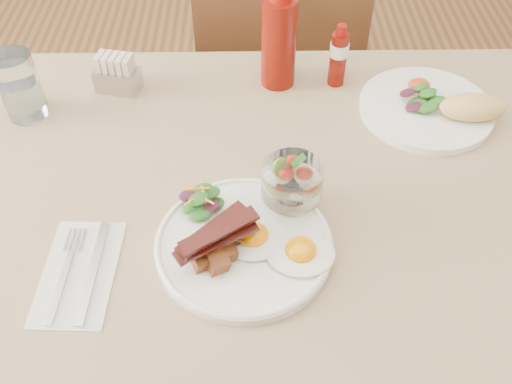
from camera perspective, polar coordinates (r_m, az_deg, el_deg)
The scene contains 13 objects.
table at distance 1.05m, azimuth 3.85°, elevation -3.44°, with size 1.33×0.88×0.75m.
chair_far at distance 1.64m, azimuth 2.13°, elevation 11.46°, with size 0.42×0.42×0.93m.
main_plate at distance 0.90m, azimuth -1.22°, elevation -5.34°, with size 0.28×0.28×0.02m, color white.
fried_eggs at distance 0.88m, azimuth 2.07°, elevation -5.19°, with size 0.20×0.15×0.03m.
bacon_potato_pile at distance 0.86m, azimuth -4.02°, elevation -5.16°, with size 0.13×0.10×0.06m.
side_salad at distance 0.93m, azimuth -5.49°, elevation -1.04°, with size 0.08×0.08×0.04m.
fruit_cup at distance 0.91m, azimuth 3.63°, elevation 1.06°, with size 0.10×0.10×0.10m.
second_plate at distance 1.19m, azimuth 17.64°, elevation 8.11°, with size 0.27×0.26×0.07m.
ketchup_bottle at distance 1.17m, azimuth 2.31°, elevation 14.84°, with size 0.07×0.07×0.21m.
hot_sauce_bottle at distance 1.20m, azimuth 8.25°, elevation 13.29°, with size 0.05×0.05×0.14m.
sugar_caddy at distance 1.22m, azimuth -13.71°, elevation 11.29°, with size 0.10×0.07×0.08m.
water_glass at distance 1.20m, azimuth -22.46°, elevation 9.43°, with size 0.08×0.08×0.13m.
napkin_cutlery at distance 0.92m, azimuth -17.21°, elevation -7.69°, with size 0.12×0.20×0.01m.
Camera 1 is at (-0.08, -0.67, 1.47)m, focal length 40.00 mm.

